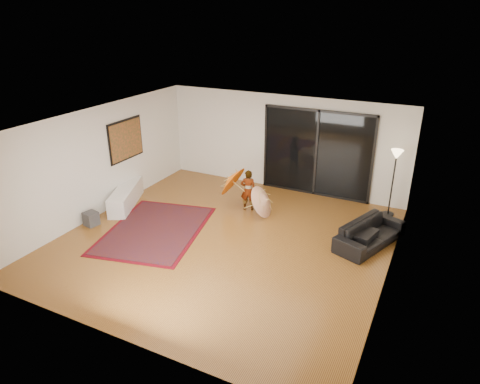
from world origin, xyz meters
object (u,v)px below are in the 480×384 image
Objects in this scene: ottoman at (359,238)px; child at (248,190)px; sofa at (370,233)px; media_console at (126,196)px.

child is at bearing 169.00° from ottoman.
sofa is at bearing 155.12° from child.
media_console is 1.65× the size of child.
media_console is at bearing 117.65° from sofa.
sofa is 2.88× the size of ottoman.
ottoman is (5.99, 0.61, -0.07)m from media_console.
child is at bearing -2.16° from media_console.
sofa reaches higher than ottoman.
media_console is 6.25m from sofa.
child is (-3.18, 0.43, 0.27)m from sofa.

